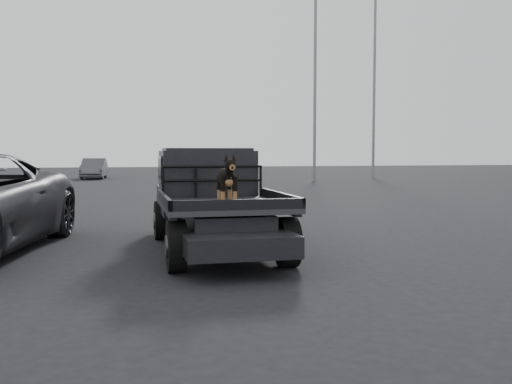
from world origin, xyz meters
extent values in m
plane|color=black|center=(0.00, 0.00, 0.00)|extent=(120.00, 120.00, 0.00)
imported|color=#4B4B4F|center=(-2.61, 30.43, 0.67)|extent=(1.65, 4.12, 1.33)
imported|color=#403F43|center=(4.27, 28.78, 0.69)|extent=(3.95, 5.13, 1.39)
cylinder|color=slate|center=(10.37, 24.20, 7.22)|extent=(0.18, 0.18, 14.45)
cylinder|color=slate|center=(15.49, 27.05, 7.70)|extent=(0.18, 0.18, 15.40)
camera|label=1|loc=(-0.82, -8.16, 1.72)|focal=40.00mm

